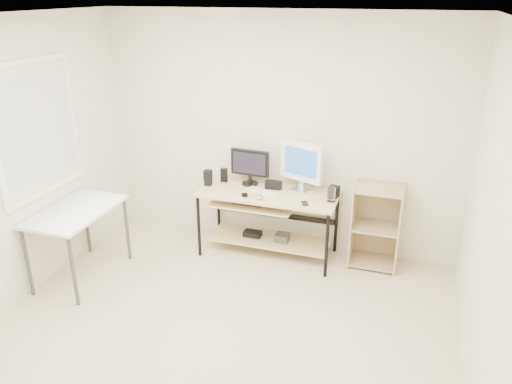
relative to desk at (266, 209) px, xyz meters
The scene contains 16 objects.
room 1.80m from the desk, 93.95° to the right, with size 4.01×4.01×2.62m.
desk is the anchor object (origin of this frame).
side_table 1.97m from the desk, 147.35° to the right, with size 0.60×1.00×0.75m.
shelf_unit 1.19m from the desk, ahead, with size 0.50×0.40×0.90m.
black_monitor 0.52m from the desk, 148.20° to the left, with size 0.44×0.18×0.40m.
white_imac 0.64m from the desk, 23.25° to the left, with size 0.49×0.23×0.54m.
keyboard 0.22m from the desk, 141.90° to the right, with size 0.37×0.10×0.01m, color white.
mouse 0.32m from the desk, 92.41° to the right, with size 0.07×0.11×0.04m, color #A8A8AD.
center_speaker 0.28m from the desk, 64.05° to the left, with size 0.18×0.08×0.09m, color black.
speaker_left 0.74m from the desk, behind, with size 0.10×0.10×0.17m.
speaker_right 0.77m from the desk, ahead, with size 0.10×0.10×0.12m, color black.
audio_controller 0.63m from the desk, 165.44° to the left, with size 0.08×0.05×0.16m, color black.
volume_puck 0.35m from the desk, 131.90° to the right, with size 0.07×0.07×0.03m, color black.
smartphone 0.55m from the desk, 22.41° to the right, with size 0.06×0.12×0.01m, color black.
coaster 0.75m from the desk, ahead, with size 0.10×0.10×0.01m, color #976544.
drinking_glass 0.78m from the desk, ahead, with size 0.08×0.08×0.16m, color white.
Camera 1 is at (1.43, -3.11, 2.78)m, focal length 35.00 mm.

